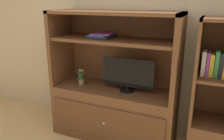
% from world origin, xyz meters
% --- Properties ---
extents(painted_rear_wall, '(6.00, 0.10, 2.80)m').
position_xyz_m(painted_rear_wall, '(0.00, 0.75, 1.40)').
color(painted_rear_wall, tan).
rests_on(painted_rear_wall, ground_plane).
extents(media_console, '(1.51, 0.56, 1.56)m').
position_xyz_m(media_console, '(0.00, 0.41, 0.50)').
color(media_console, brown).
rests_on(media_console, ground_plane).
extents(tv_monitor, '(0.62, 0.18, 0.39)m').
position_xyz_m(tv_monitor, '(0.18, 0.40, 0.86)').
color(tv_monitor, black).
rests_on(tv_monitor, media_console).
extents(potted_plant, '(0.10, 0.09, 0.21)m').
position_xyz_m(potted_plant, '(-0.43, 0.37, 0.70)').
color(potted_plant, '#8C7251').
rests_on(potted_plant, media_console).
extents(magazine_stack, '(0.29, 0.30, 0.06)m').
position_xyz_m(magazine_stack, '(-0.15, 0.39, 1.28)').
color(magazine_stack, black).
rests_on(magazine_stack, media_console).
extents(bookshelf_tall, '(0.37, 0.48, 1.52)m').
position_xyz_m(bookshelf_tall, '(1.09, 0.41, 0.52)').
color(bookshelf_tall, brown).
rests_on(bookshelf_tall, ground_plane).
extents(upright_book_row, '(0.23, 0.18, 0.27)m').
position_xyz_m(upright_book_row, '(1.08, 0.40, 1.08)').
color(upright_book_row, silver).
rests_on(upright_book_row, bookshelf_tall).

